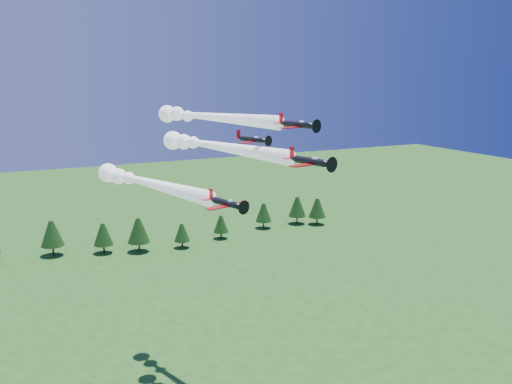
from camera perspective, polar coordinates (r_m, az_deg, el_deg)
name	(u,v)px	position (r m, az deg, el deg)	size (l,w,h in m)	color
plane_lead	(214,146)	(103.97, -4.22, 4.66)	(15.33, 43.52, 3.70)	black
plane_left	(144,182)	(103.35, -11.16, 1.04)	(15.70, 40.17, 3.70)	black
plane_right	(207,116)	(114.02, -4.92, 7.54)	(16.92, 42.96, 3.70)	black
plane_slot	(253,140)	(92.93, -0.32, 5.26)	(6.32, 7.11, 2.26)	black
treeline	(94,235)	(199.14, -15.94, -4.13)	(164.69, 22.72, 11.96)	#382314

